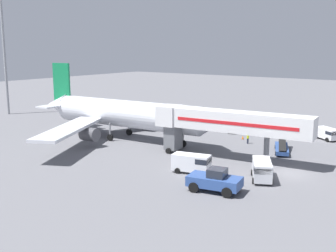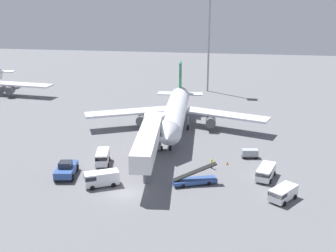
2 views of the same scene
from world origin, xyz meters
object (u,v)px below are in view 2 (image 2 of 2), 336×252
jet_bridge (149,138)px  service_van_rear_left (101,178)px  safety_cone_alpha (227,163)px  pushback_tug (66,169)px  belt_loader_truck (195,180)px  baggage_cart_mid_left (250,153)px  service_van_near_center (266,172)px  airplane_at_gate (176,111)px  ground_crew_worker_foreground (212,163)px  service_van_mid_center (283,193)px  apron_light_mast (210,19)px  service_van_outer_right (103,157)px

jet_bridge → service_van_rear_left: 10.64m
safety_cone_alpha → pushback_tug: bearing=-160.6°
pushback_tug → service_van_rear_left: (6.40, -2.51, 0.09)m
belt_loader_truck → baggage_cart_mid_left: (8.39, 12.04, 0.08)m
service_van_near_center → service_van_rear_left: (-24.19, -6.52, 0.16)m
jet_bridge → belt_loader_truck: jet_bridge is taller
airplane_at_gate → service_van_near_center: 27.48m
belt_loader_truck → airplane_at_gate: bearing=104.5°
safety_cone_alpha → ground_crew_worker_foreground: bearing=-140.6°
service_van_mid_center → safety_cone_alpha: 13.85m
apron_light_mast → belt_loader_truck: bearing=-87.7°
belt_loader_truck → ground_crew_worker_foreground: (2.17, 6.34, 0.18)m
service_van_near_center → apron_light_mast: bearing=102.4°
airplane_at_gate → ground_crew_worker_foreground: 20.87m
belt_loader_truck → service_van_near_center: bearing=19.4°
service_van_rear_left → safety_cone_alpha: service_van_rear_left is taller
baggage_cart_mid_left → ground_crew_worker_foreground: size_ratio=1.66×
jet_bridge → ground_crew_worker_foreground: (10.14, 0.93, -4.05)m
airplane_at_gate → service_van_rear_left: airplane_at_gate is taller
belt_loader_truck → jet_bridge: bearing=145.9°
ground_crew_worker_foreground → pushback_tug: bearing=-163.4°
jet_bridge → baggage_cart_mid_left: (16.36, 6.64, -4.15)m
airplane_at_gate → service_van_rear_left: size_ratio=7.26×
pushback_tug → apron_light_mast: (17.50, 63.30, 19.41)m
service_van_mid_center → ground_crew_worker_foreground: service_van_mid_center is taller
service_van_rear_left → safety_cone_alpha: size_ratio=8.79×
airplane_at_gate → safety_cone_alpha: airplane_at_gate is taller
jet_bridge → apron_light_mast: (5.44, 57.60, 15.59)m
ground_crew_worker_foreground → jet_bridge: bearing=-174.7°
pushback_tug → ground_crew_worker_foreground: pushback_tug is taller
pushback_tug → service_van_rear_left: pushback_tug is taller
service_van_outer_right → belt_loader_truck: bearing=-17.9°
apron_light_mast → service_van_rear_left: bearing=-99.6°
service_van_near_center → airplane_at_gate: bearing=128.6°
ground_crew_worker_foreground → service_van_near_center: bearing=-17.4°
jet_bridge → service_van_near_center: size_ratio=3.99×
service_van_rear_left → safety_cone_alpha: bearing=31.5°
airplane_at_gate → baggage_cart_mid_left: size_ratio=13.10×
service_van_outer_right → safety_cone_alpha: bearing=9.0°
safety_cone_alpha → jet_bridge: bearing=-166.7°
pushback_tug → service_van_outer_right: bearing=52.8°
service_van_near_center → ground_crew_worker_foreground: service_van_near_center is taller
jet_bridge → service_van_near_center: bearing=-5.2°
belt_loader_truck → service_van_near_center: belt_loader_truck is taller
safety_cone_alpha → service_van_near_center: bearing=-38.5°
pushback_tug → ground_crew_worker_foreground: bearing=16.6°
belt_loader_truck → safety_cone_alpha: 9.62m
jet_bridge → baggage_cart_mid_left: size_ratio=7.41×
service_van_near_center → service_van_mid_center: (1.88, -6.76, -0.02)m
service_van_near_center → baggage_cart_mid_left: size_ratio=1.86×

